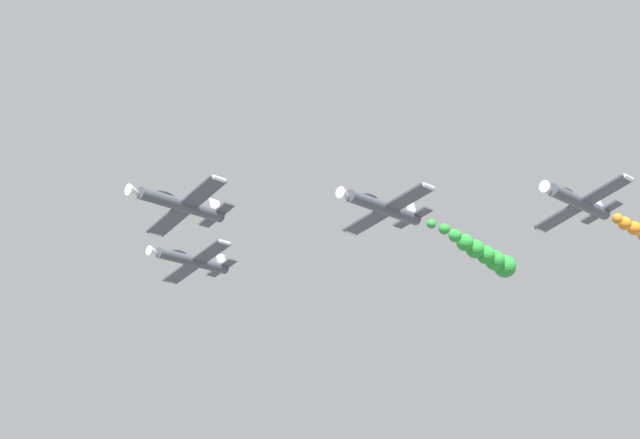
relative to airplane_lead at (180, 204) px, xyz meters
name	(u,v)px	position (x,y,z in m)	size (l,w,h in m)	color
airplane_lead	(180,204)	(0.00, 0.00, 0.00)	(9.12, 10.35, 3.57)	#474C56
airplane_left_inner	(383,207)	(-13.12, -11.80, -0.41)	(9.37, 10.35, 3.14)	#474C56
smoke_trail_left_inner	(486,255)	(-12.75, -27.93, -1.38)	(2.27, 14.18, 3.05)	green
airplane_right_inner	(192,261)	(12.98, -11.99, -0.25)	(9.26, 10.35, 3.36)	#474C56
airplane_left_outer	(578,201)	(-25.73, -22.89, -0.09)	(9.24, 10.35, 3.39)	#474C56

